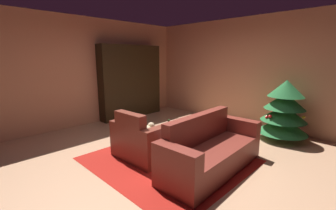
# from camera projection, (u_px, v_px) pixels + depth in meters

# --- Properties ---
(ground_plane) EXTENTS (7.22, 7.22, 0.00)m
(ground_plane) POSITION_uv_depth(u_px,v_px,m) (171.00, 156.00, 4.07)
(ground_plane) COLOR tan
(wall_back) EXTENTS (6.14, 0.06, 2.75)m
(wall_back) POSITION_uv_depth(u_px,v_px,m) (250.00, 72.00, 5.82)
(wall_back) COLOR tan
(wall_back) RESTS_ON ground
(wall_left) EXTENTS (0.06, 5.90, 2.75)m
(wall_left) POSITION_uv_depth(u_px,v_px,m) (87.00, 72.00, 5.88)
(wall_left) COLOR tan
(wall_left) RESTS_ON ground
(area_rug) EXTENTS (2.49, 2.30, 0.01)m
(area_rug) POSITION_uv_depth(u_px,v_px,m) (168.00, 160.00, 3.94)
(area_rug) COLOR #A21C14
(area_rug) RESTS_ON ground
(bookshelf_unit) EXTENTS (0.33, 1.98, 2.09)m
(bookshelf_unit) POSITION_uv_depth(u_px,v_px,m) (134.00, 83.00, 6.71)
(bookshelf_unit) COLOR black
(bookshelf_unit) RESTS_ON ground
(armchair_red) EXTENTS (1.03, 0.73, 0.86)m
(armchair_red) POSITION_uv_depth(u_px,v_px,m) (142.00, 141.00, 3.97)
(armchair_red) COLOR brown
(armchair_red) RESTS_ON ground
(couch_red) EXTENTS (0.80, 2.02, 0.86)m
(couch_red) POSITION_uv_depth(u_px,v_px,m) (211.00, 151.00, 3.57)
(couch_red) COLOR maroon
(couch_red) RESTS_ON ground
(coffee_table) EXTENTS (0.62, 0.62, 0.46)m
(coffee_table) POSITION_uv_depth(u_px,v_px,m) (178.00, 137.00, 3.87)
(coffee_table) COLOR black
(coffee_table) RESTS_ON ground
(book_stack_on_table) EXTENTS (0.22, 0.18, 0.09)m
(book_stack_on_table) POSITION_uv_depth(u_px,v_px,m) (177.00, 132.00, 3.85)
(book_stack_on_table) COLOR tan
(book_stack_on_table) RESTS_ON coffee_table
(bottle_on_table) EXTENTS (0.07, 0.07, 0.28)m
(bottle_on_table) POSITION_uv_depth(u_px,v_px,m) (169.00, 129.00, 3.78)
(bottle_on_table) COLOR #235928
(bottle_on_table) RESTS_ON coffee_table
(decorated_tree) EXTENTS (1.01, 1.01, 1.29)m
(decorated_tree) POSITION_uv_depth(u_px,v_px,m) (284.00, 110.00, 4.79)
(decorated_tree) COLOR brown
(decorated_tree) RESTS_ON ground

